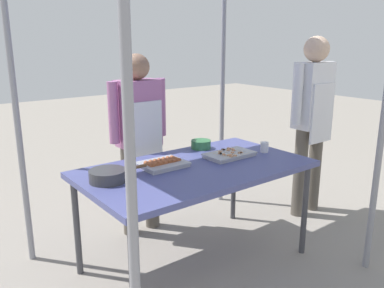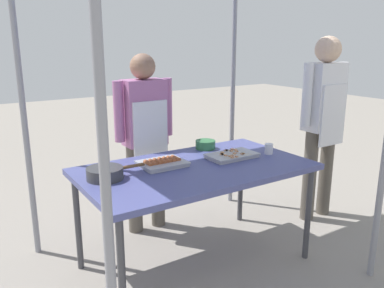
% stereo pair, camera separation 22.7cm
% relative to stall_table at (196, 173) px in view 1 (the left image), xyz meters
% --- Properties ---
extents(ground_plane, '(18.00, 18.00, 0.00)m').
position_rel_stall_table_xyz_m(ground_plane, '(0.00, 0.00, -0.70)').
color(ground_plane, gray).
extents(stall_table, '(1.60, 0.90, 0.75)m').
position_rel_stall_table_xyz_m(stall_table, '(0.00, 0.00, 0.00)').
color(stall_table, '#4C518C').
rests_on(stall_table, ground).
extents(tray_grilled_sausages, '(0.31, 0.25, 0.05)m').
position_rel_stall_table_xyz_m(tray_grilled_sausages, '(-0.19, 0.13, 0.07)').
color(tray_grilled_sausages, '#ADADB2').
rests_on(tray_grilled_sausages, stall_table).
extents(tray_meat_skewers, '(0.37, 0.22, 0.04)m').
position_rel_stall_table_xyz_m(tray_meat_skewers, '(0.34, 0.03, 0.07)').
color(tray_meat_skewers, '#ADADB2').
rests_on(tray_meat_skewers, stall_table).
extents(cooking_wok, '(0.39, 0.23, 0.07)m').
position_rel_stall_table_xyz_m(cooking_wok, '(-0.62, 0.09, 0.09)').
color(cooking_wok, '#38383A').
rests_on(cooking_wok, stall_table).
extents(condiment_bowl, '(0.16, 0.16, 0.07)m').
position_rel_stall_table_xyz_m(condiment_bowl, '(0.32, 0.35, 0.09)').
color(condiment_bowl, '#33723F').
rests_on(condiment_bowl, stall_table).
extents(drink_cup_near_edge, '(0.06, 0.06, 0.08)m').
position_rel_stall_table_xyz_m(drink_cup_near_edge, '(0.65, -0.04, 0.09)').
color(drink_cup_near_edge, white).
rests_on(drink_cup_near_edge, stall_table).
extents(vendor_woman, '(0.52, 0.22, 1.50)m').
position_rel_stall_table_xyz_m(vendor_woman, '(-0.04, 0.71, 0.18)').
color(vendor_woman, '#595147').
rests_on(vendor_woman, ground).
extents(customer_nearby, '(0.52, 0.23, 1.64)m').
position_rel_stall_table_xyz_m(customer_nearby, '(1.39, 0.08, 0.28)').
color(customer_nearby, '#595147').
rests_on(customer_nearby, ground).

